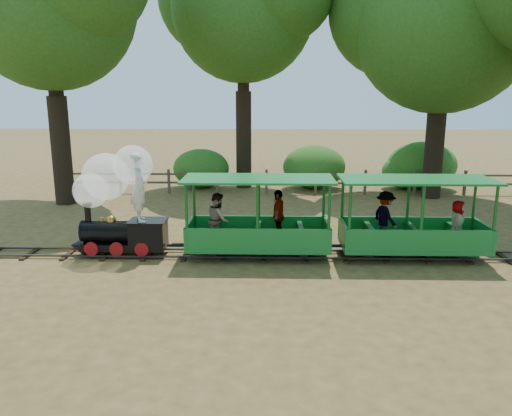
{
  "coord_description": "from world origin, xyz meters",
  "views": [
    {
      "loc": [
        -0.89,
        -12.01,
        4.05
      ],
      "look_at": [
        -1.23,
        0.5,
        1.14
      ],
      "focal_mm": 35.0,
      "sensor_mm": 36.0,
      "label": 1
    }
  ],
  "objects_px": {
    "locomotive": "(115,193)",
    "fence": "(291,180)",
    "carriage_front": "(254,225)",
    "carriage_rear": "(411,226)"
  },
  "relations": [
    {
      "from": "locomotive",
      "to": "fence",
      "type": "bearing_deg",
      "value": 59.26
    },
    {
      "from": "carriage_front",
      "to": "fence",
      "type": "height_order",
      "value": "carriage_front"
    },
    {
      "from": "locomotive",
      "to": "fence",
      "type": "height_order",
      "value": "locomotive"
    },
    {
      "from": "carriage_rear",
      "to": "fence",
      "type": "xyz_separation_m",
      "value": [
        -2.64,
        7.96,
        -0.24
      ]
    },
    {
      "from": "locomotive",
      "to": "carriage_front",
      "type": "distance_m",
      "value": 3.55
    },
    {
      "from": "carriage_front",
      "to": "fence",
      "type": "relative_size",
      "value": 0.2
    },
    {
      "from": "carriage_rear",
      "to": "fence",
      "type": "height_order",
      "value": "carriage_rear"
    },
    {
      "from": "fence",
      "to": "locomotive",
      "type": "bearing_deg",
      "value": -120.74
    },
    {
      "from": "locomotive",
      "to": "fence",
      "type": "relative_size",
      "value": 0.16
    },
    {
      "from": "locomotive",
      "to": "carriage_rear",
      "type": "relative_size",
      "value": 0.77
    }
  ]
}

